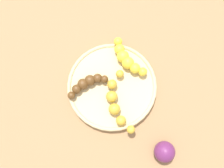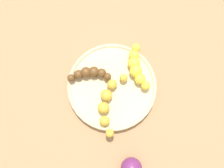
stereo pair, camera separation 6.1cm
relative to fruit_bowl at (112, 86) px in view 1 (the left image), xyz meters
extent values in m
plane|color=#936D47|center=(0.00, 0.00, -0.01)|extent=(2.40, 2.40, 0.00)
cylinder|color=#D1B784|center=(0.00, 0.00, 0.00)|extent=(0.24, 0.24, 0.02)
torus|color=#D1B784|center=(0.00, 0.00, 0.01)|extent=(0.24, 0.24, 0.01)
sphere|color=gold|center=(0.03, 0.00, 0.02)|extent=(0.02, 0.02, 0.02)
sphere|color=gold|center=(0.00, 0.00, 0.02)|extent=(0.03, 0.03, 0.03)
sphere|color=gold|center=(-0.03, -0.02, 0.02)|extent=(0.03, 0.03, 0.03)
sphere|color=gold|center=(-0.05, -0.04, 0.02)|extent=(0.03, 0.03, 0.03)
sphere|color=gold|center=(-0.06, -0.07, 0.02)|extent=(0.03, 0.03, 0.03)
sphere|color=gold|center=(-0.07, -0.11, 0.02)|extent=(0.02, 0.02, 0.02)
sphere|color=yellow|center=(0.11, 0.06, 0.02)|extent=(0.02, 0.02, 0.02)
sphere|color=yellow|center=(0.09, 0.04, 0.02)|extent=(0.03, 0.03, 0.03)
sphere|color=yellow|center=(0.08, 0.02, 0.02)|extent=(0.03, 0.03, 0.03)
sphere|color=yellow|center=(0.07, 0.00, 0.02)|extent=(0.03, 0.03, 0.03)
sphere|color=yellow|center=(0.07, -0.02, 0.02)|extent=(0.03, 0.03, 0.03)
sphere|color=yellow|center=(0.07, -0.05, 0.02)|extent=(0.02, 0.02, 0.02)
sphere|color=#593819|center=(0.00, 0.02, 0.02)|extent=(0.02, 0.02, 0.02)
sphere|color=#593819|center=(-0.01, 0.04, 0.02)|extent=(0.02, 0.02, 0.02)
sphere|color=#593819|center=(-0.02, 0.05, 0.02)|extent=(0.03, 0.03, 0.03)
sphere|color=#593819|center=(-0.04, 0.06, 0.02)|extent=(0.03, 0.03, 0.03)
sphere|color=#593819|center=(-0.06, 0.07, 0.02)|extent=(0.02, 0.02, 0.02)
sphere|color=#593819|center=(-0.08, 0.07, 0.02)|extent=(0.02, 0.02, 0.02)
sphere|color=#662659|center=(-0.06, -0.20, 0.01)|extent=(0.05, 0.05, 0.05)
camera|label=1|loc=(-0.11, -0.08, 0.62)|focal=37.98mm
camera|label=2|loc=(-0.07, -0.12, 0.62)|focal=37.98mm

